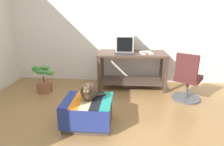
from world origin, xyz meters
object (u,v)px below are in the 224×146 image
object	(u,v)px
cat	(89,91)
potted_plant	(44,81)
ottoman_with_blanket	(88,112)
tv_monitor	(125,43)
stapler	(145,53)
desk	(132,64)
office_chair	(187,80)
book	(146,53)
keyboard	(125,53)

from	to	relation	value
cat	potted_plant	xyz separation A→B (m)	(-1.14, 1.12, -0.31)
ottoman_with_blanket	cat	world-z (taller)	cat
tv_monitor	stapler	bearing A→B (deg)	-32.09
desk	potted_plant	size ratio (longest dim) A/B	2.61
stapler	tv_monitor	bearing A→B (deg)	87.99
desk	office_chair	size ratio (longest dim) A/B	1.58
potted_plant	stapler	size ratio (longest dim) A/B	4.90
book	office_chair	distance (m)	0.96
desk	office_chair	world-z (taller)	office_chair
potted_plant	stapler	bearing A→B (deg)	6.71
cat	office_chair	world-z (taller)	office_chair
office_chair	potted_plant	bearing A→B (deg)	28.47
keyboard	potted_plant	distance (m)	1.72
desk	keyboard	distance (m)	0.33
keyboard	stapler	bearing A→B (deg)	3.49
desk	book	xyz separation A→B (m)	(0.27, -0.04, 0.25)
tv_monitor	office_chair	distance (m)	1.44
desk	cat	bearing A→B (deg)	-113.05
book	stapler	distance (m)	0.11
ottoman_with_blanket	tv_monitor	bearing A→B (deg)	73.63
office_chair	book	bearing A→B (deg)	-3.56
desk	book	world-z (taller)	book
stapler	ottoman_with_blanket	bearing A→B (deg)	176.32
book	potted_plant	size ratio (longest dim) A/B	0.50
stapler	book	bearing A→B (deg)	16.42
keyboard	ottoman_with_blanket	bearing A→B (deg)	-105.20
book	office_chair	size ratio (longest dim) A/B	0.30
desk	keyboard	bearing A→B (deg)	-136.42
keyboard	cat	xyz separation A→B (m)	(-0.47, -1.37, -0.25)
cat	ottoman_with_blanket	bearing A→B (deg)	-149.67
potted_plant	keyboard	bearing A→B (deg)	8.56
tv_monitor	stapler	xyz separation A→B (m)	(0.41, -0.25, -0.15)
tv_monitor	book	size ratio (longest dim) A/B	1.70
book	office_chair	bearing A→B (deg)	-50.91
ottoman_with_blanket	office_chair	distance (m)	1.91
cat	stapler	world-z (taller)	stapler
book	keyboard	bearing A→B (deg)	178.23
desk	book	distance (m)	0.38
potted_plant	ottoman_with_blanket	bearing A→B (deg)	-45.41
keyboard	tv_monitor	bearing A→B (deg)	97.85
ottoman_with_blanket	stapler	world-z (taller)	stapler
potted_plant	stapler	world-z (taller)	stapler
keyboard	stapler	xyz separation A→B (m)	(0.40, -0.01, 0.01)
office_chair	ottoman_with_blanket	bearing A→B (deg)	62.65
cat	stapler	distance (m)	1.63
ottoman_with_blanket	potted_plant	xyz separation A→B (m)	(-1.12, 1.14, 0.02)
cat	stapler	size ratio (longest dim) A/B	3.19
desk	cat	size ratio (longest dim) A/B	4.01
desk	keyboard	xyz separation A→B (m)	(-0.15, -0.14, 0.25)
tv_monitor	office_chair	size ratio (longest dim) A/B	0.51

